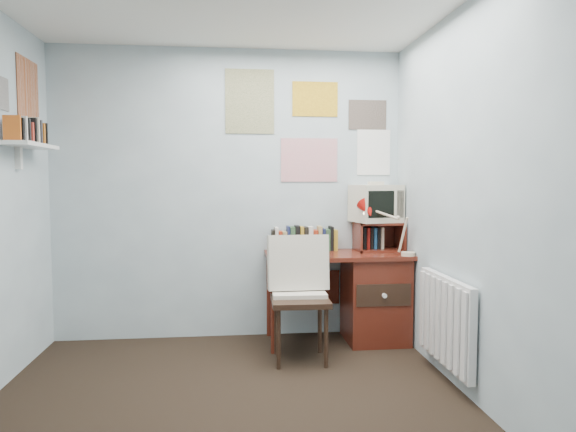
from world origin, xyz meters
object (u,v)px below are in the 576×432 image
desk (368,294)px  tv_riser (379,236)px  desk_lamp (408,231)px  desk_chair (300,301)px  crt_tv (376,202)px  radiator (446,321)px  wall_shelf (30,145)px

desk → tv_riser: bearing=43.0°
desk_lamp → desk_chair: bearing=-148.7°
desk_lamp → crt_tv: bearing=135.2°
desk → radiator: bearing=-72.8°
wall_shelf → desk_lamp: bearing=3.2°
wall_shelf → desk: bearing=8.4°
crt_tv → wall_shelf: size_ratio=0.60×
crt_tv → wall_shelf: bearing=177.2°
tv_riser → crt_tv: 0.30m
desk_chair → crt_tv: size_ratio=2.48×
desk → wall_shelf: (-2.57, -0.38, 1.21)m
desk → desk_lamp: desk_lamp is taller
desk_chair → crt_tv: crt_tv is taller
desk_lamp → tv_riser: bearing=133.1°
tv_riser → wall_shelf: wall_shelf is taller
tv_riser → desk: bearing=-137.0°
desk → tv_riser: tv_riser is taller
desk → crt_tv: (0.09, 0.13, 0.78)m
desk → crt_tv: crt_tv is taller
desk_chair → tv_riser: 1.02m
desk_lamp → radiator: 0.89m
desk_chair → wall_shelf: bearing=-179.6°
desk → tv_riser: 0.51m
tv_riser → wall_shelf: (-2.69, -0.49, 0.74)m
desk_lamp → wall_shelf: bearing=-158.1°
desk_lamp → tv_riser: desk_lamp is taller
crt_tv → tv_riser: bearing=-52.5°
desk → desk_chair: desk_chair is taller
tv_riser → radiator: tv_riser is taller
desk_lamp → radiator: desk_lamp is taller
desk_chair → wall_shelf: size_ratio=1.49×
tv_riser → desk_lamp: bearing=-65.6°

